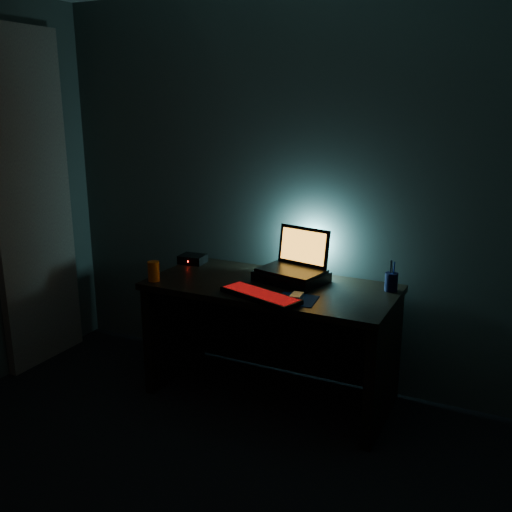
{
  "coord_description": "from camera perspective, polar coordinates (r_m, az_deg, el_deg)",
  "views": [
    {
      "loc": [
        1.36,
        -1.37,
        1.82
      ],
      "look_at": [
        -0.08,
        1.57,
        0.93
      ],
      "focal_mm": 40.0,
      "sensor_mm": 36.0,
      "label": 1
    }
  ],
  "objects": [
    {
      "name": "desk",
      "position": [
        3.59,
        1.84,
        -6.53
      ],
      "size": [
        1.5,
        0.7,
        0.75
      ],
      "color": "black",
      "rests_on": "ground"
    },
    {
      "name": "riser",
      "position": [
        3.51,
        3.55,
        -2.07
      ],
      "size": [
        0.45,
        0.38,
        0.06
      ],
      "primitive_type": "cube",
      "rotation": [
        0.0,
        0.0,
        -0.21
      ],
      "color": "black",
      "rests_on": "desk"
    },
    {
      "name": "juice_glass",
      "position": [
        3.56,
        -10.2,
        -1.51
      ],
      "size": [
        0.08,
        0.08,
        0.12
      ],
      "primitive_type": "cylinder",
      "rotation": [
        0.0,
        0.0,
        -0.11
      ],
      "color": "#FF5E0D",
      "rests_on": "desk"
    },
    {
      "name": "curtain",
      "position": [
        4.21,
        -21.45,
        4.98
      ],
      "size": [
        0.06,
        0.65,
        2.3
      ],
      "primitive_type": "cube",
      "color": "#B4A990",
      "rests_on": "ground"
    },
    {
      "name": "room",
      "position": [
        2.02,
        -17.97,
        -2.06
      ],
      "size": [
        3.5,
        4.0,
        2.5
      ],
      "color": "black",
      "rests_on": "ground"
    },
    {
      "name": "mouse",
      "position": [
        3.19,
        4.09,
        -4.08
      ],
      "size": [
        0.07,
        0.11,
        0.03
      ],
      "primitive_type": "cube",
      "rotation": [
        0.0,
        0.0,
        0.11
      ],
      "color": "gray",
      "rests_on": "mousepad"
    },
    {
      "name": "laptop",
      "position": [
        3.53,
        4.05,
        -0.48
      ],
      "size": [
        0.43,
        0.35,
        0.26
      ],
      "rotation": [
        0.0,
        0.0,
        -0.21
      ],
      "color": "black",
      "rests_on": "riser"
    },
    {
      "name": "mousepad",
      "position": [
        3.2,
        4.08,
        -4.37
      ],
      "size": [
        0.24,
        0.22,
        0.0
      ],
      "primitive_type": "cube",
      "rotation": [
        0.0,
        0.0,
        0.11
      ],
      "color": "navy",
      "rests_on": "desk"
    },
    {
      "name": "pen_cup",
      "position": [
        3.42,
        13.37,
        -2.54
      ],
      "size": [
        0.09,
        0.09,
        0.11
      ],
      "primitive_type": "cylinder",
      "rotation": [
        0.0,
        0.0,
        -0.22
      ],
      "color": "black",
      "rests_on": "desk"
    },
    {
      "name": "router",
      "position": [
        3.92,
        -6.36,
        -0.3
      ],
      "size": [
        0.18,
        0.15,
        0.06
      ],
      "rotation": [
        0.0,
        0.0,
        0.08
      ],
      "color": "black",
      "rests_on": "desk"
    },
    {
      "name": "keyboard",
      "position": [
        3.22,
        0.45,
        -3.97
      ],
      "size": [
        0.52,
        0.3,
        0.03
      ],
      "rotation": [
        0.0,
        0.0,
        -0.31
      ],
      "color": "black",
      "rests_on": "desk"
    }
  ]
}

